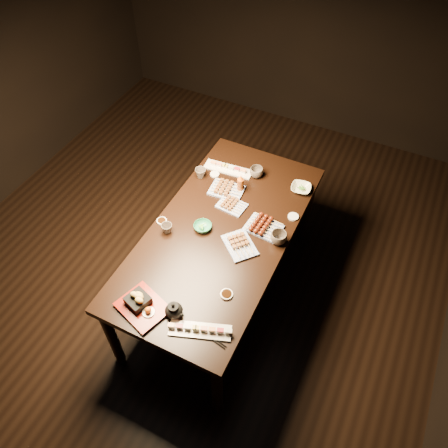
{
  "coord_description": "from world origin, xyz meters",
  "views": [
    {
      "loc": [
        1.19,
        -1.63,
        3.03
      ],
      "look_at": [
        0.33,
        0.12,
        0.77
      ],
      "focal_mm": 35.0,
      "sensor_mm": 36.0,
      "label": 1
    }
  ],
  "objects_px": {
    "tempura_tray": "(142,304)",
    "teacup_near_left": "(167,228)",
    "edamame_bowl_cream": "(301,188)",
    "yakitori_plate_center": "(232,204)",
    "teacup_far_right": "(256,172)",
    "yakitori_plate_left": "(227,188)",
    "condiment_bottle": "(240,183)",
    "dining_table": "(221,263)",
    "edamame_bowl_green": "(203,227)",
    "yakitori_plate_right": "(240,243)",
    "teacup_far_left": "(201,173)",
    "sushi_platter_far": "(228,168)",
    "sushi_platter_near": "(200,329)",
    "teapot": "(174,309)",
    "teacup_mid_right": "(279,238)"
  },
  "relations": [
    {
      "from": "sushi_platter_far",
      "to": "yakitori_plate_center",
      "type": "xyz_separation_m",
      "value": [
        0.19,
        -0.34,
        0.0
      ]
    },
    {
      "from": "dining_table",
      "to": "teacup_near_left",
      "type": "distance_m",
      "value": 0.55
    },
    {
      "from": "dining_table",
      "to": "teacup_mid_right",
      "type": "height_order",
      "value": "teacup_mid_right"
    },
    {
      "from": "yakitori_plate_center",
      "to": "tempura_tray",
      "type": "distance_m",
      "value": 0.98
    },
    {
      "from": "edamame_bowl_cream",
      "to": "teapot",
      "type": "distance_m",
      "value": 1.34
    },
    {
      "from": "dining_table",
      "to": "sushi_platter_far",
      "type": "height_order",
      "value": "sushi_platter_far"
    },
    {
      "from": "teacup_mid_right",
      "to": "yakitori_plate_left",
      "type": "bearing_deg",
      "value": 151.51
    },
    {
      "from": "teacup_far_left",
      "to": "sushi_platter_near",
      "type": "bearing_deg",
      "value": -62.03
    },
    {
      "from": "tempura_tray",
      "to": "teacup_near_left",
      "type": "xyz_separation_m",
      "value": [
        -0.18,
        0.57,
        -0.02
      ]
    },
    {
      "from": "tempura_tray",
      "to": "teacup_far_right",
      "type": "xyz_separation_m",
      "value": [
        0.15,
        1.34,
        -0.01
      ]
    },
    {
      "from": "edamame_bowl_cream",
      "to": "teacup_far_right",
      "type": "bearing_deg",
      "value": -178.86
    },
    {
      "from": "yakitori_plate_left",
      "to": "sushi_platter_near",
      "type": "bearing_deg",
      "value": -76.46
    },
    {
      "from": "edamame_bowl_cream",
      "to": "yakitori_plate_center",
      "type": "bearing_deg",
      "value": -136.02
    },
    {
      "from": "teacup_far_left",
      "to": "teacup_far_right",
      "type": "distance_m",
      "value": 0.42
    },
    {
      "from": "edamame_bowl_green",
      "to": "tempura_tray",
      "type": "height_order",
      "value": "tempura_tray"
    },
    {
      "from": "tempura_tray",
      "to": "condiment_bottle",
      "type": "relative_size",
      "value": 1.89
    },
    {
      "from": "edamame_bowl_cream",
      "to": "teacup_far_left",
      "type": "distance_m",
      "value": 0.76
    },
    {
      "from": "sushi_platter_near",
      "to": "yakitori_plate_center",
      "type": "height_order",
      "value": "yakitori_plate_center"
    },
    {
      "from": "edamame_bowl_green",
      "to": "teacup_far_right",
      "type": "bearing_deg",
      "value": 79.43
    },
    {
      "from": "sushi_platter_far",
      "to": "yakitori_plate_center",
      "type": "bearing_deg",
      "value": 114.73
    },
    {
      "from": "sushi_platter_near",
      "to": "teacup_mid_right",
      "type": "bearing_deg",
      "value": 58.83
    },
    {
      "from": "sushi_platter_far",
      "to": "condiment_bottle",
      "type": "height_order",
      "value": "condiment_bottle"
    },
    {
      "from": "dining_table",
      "to": "yakitori_plate_center",
      "type": "distance_m",
      "value": 0.47
    },
    {
      "from": "yakitori_plate_right",
      "to": "teacup_far_right",
      "type": "distance_m",
      "value": 0.69
    },
    {
      "from": "edamame_bowl_cream",
      "to": "teacup_far_left",
      "type": "relative_size",
      "value": 1.77
    },
    {
      "from": "teacup_far_right",
      "to": "tempura_tray",
      "type": "bearing_deg",
      "value": -96.25
    },
    {
      "from": "condiment_bottle",
      "to": "sushi_platter_far",
      "type": "bearing_deg",
      "value": 137.31
    },
    {
      "from": "dining_table",
      "to": "yakitori_plate_right",
      "type": "relative_size",
      "value": 7.54
    },
    {
      "from": "teacup_mid_right",
      "to": "teacup_far_right",
      "type": "height_order",
      "value": "teacup_mid_right"
    },
    {
      "from": "teacup_mid_right",
      "to": "yakitori_plate_center",
      "type": "bearing_deg",
      "value": 159.36
    },
    {
      "from": "sushi_platter_far",
      "to": "teapot",
      "type": "height_order",
      "value": "teapot"
    },
    {
      "from": "yakitori_plate_left",
      "to": "edamame_bowl_green",
      "type": "relative_size",
      "value": 1.96
    },
    {
      "from": "yakitori_plate_left",
      "to": "teacup_far_left",
      "type": "xyz_separation_m",
      "value": [
        -0.24,
        0.05,
        0.01
      ]
    },
    {
      "from": "dining_table",
      "to": "teacup_near_left",
      "type": "bearing_deg",
      "value": -150.18
    },
    {
      "from": "yakitori_plate_center",
      "to": "edamame_bowl_green",
      "type": "height_order",
      "value": "yakitori_plate_center"
    },
    {
      "from": "tempura_tray",
      "to": "edamame_bowl_cream",
      "type": "bearing_deg",
      "value": 88.0
    },
    {
      "from": "teacup_far_right",
      "to": "yakitori_plate_left",
      "type": "bearing_deg",
      "value": -118.46
    },
    {
      "from": "yakitori_plate_center",
      "to": "teacup_far_left",
      "type": "relative_size",
      "value": 2.41
    },
    {
      "from": "sushi_platter_far",
      "to": "yakitori_plate_left",
      "type": "bearing_deg",
      "value": 108.24
    },
    {
      "from": "tempura_tray",
      "to": "teacup_far_right",
      "type": "height_order",
      "value": "tempura_tray"
    },
    {
      "from": "sushi_platter_far",
      "to": "teacup_far_left",
      "type": "bearing_deg",
      "value": 41.67
    },
    {
      "from": "yakitori_plate_center",
      "to": "condiment_bottle",
      "type": "bearing_deg",
      "value": 100.39
    },
    {
      "from": "sushi_platter_far",
      "to": "tempura_tray",
      "type": "bearing_deg",
      "value": 88.42
    },
    {
      "from": "dining_table",
      "to": "sushi_platter_near",
      "type": "distance_m",
      "value": 0.85
    },
    {
      "from": "yakitori_plate_right",
      "to": "teacup_far_right",
      "type": "relative_size",
      "value": 2.37
    },
    {
      "from": "edamame_bowl_cream",
      "to": "teacup_far_right",
      "type": "distance_m",
      "value": 0.36
    },
    {
      "from": "teacup_far_right",
      "to": "teapot",
      "type": "relative_size",
      "value": 0.8
    },
    {
      "from": "sushi_platter_near",
      "to": "edamame_bowl_green",
      "type": "xyz_separation_m",
      "value": [
        -0.34,
        0.68,
        -0.0
      ]
    },
    {
      "from": "tempura_tray",
      "to": "sushi_platter_far",
      "type": "bearing_deg",
      "value": 111.68
    },
    {
      "from": "yakitori_plate_left",
      "to": "teacup_far_left",
      "type": "relative_size",
      "value": 2.97
    }
  ]
}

